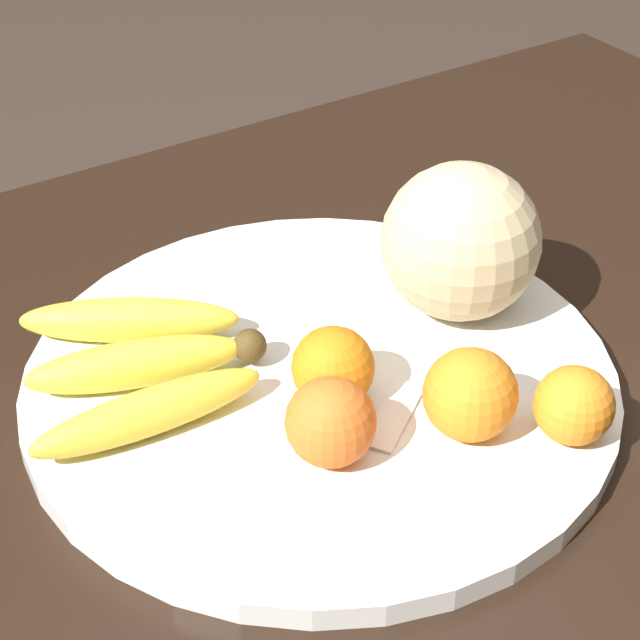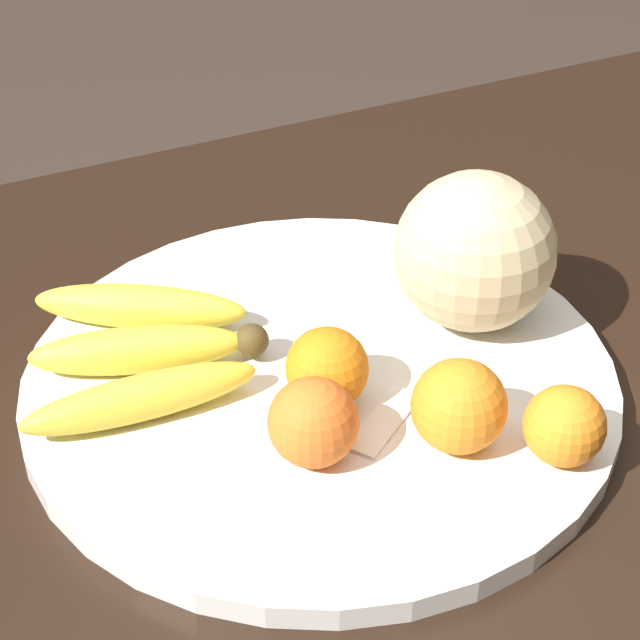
# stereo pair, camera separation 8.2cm
# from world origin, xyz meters

# --- Properties ---
(kitchen_table) EXTENTS (1.49, 0.86, 0.77)m
(kitchen_table) POSITION_xyz_m (0.00, 0.00, 0.67)
(kitchen_table) COLOR black
(kitchen_table) RESTS_ON ground_plane
(fruit_bowl) EXTENTS (0.47, 0.47, 0.02)m
(fruit_bowl) POSITION_xyz_m (-0.02, 0.02, 0.78)
(fruit_bowl) COLOR white
(fruit_bowl) RESTS_ON kitchen_table
(melon) EXTENTS (0.13, 0.13, 0.13)m
(melon) POSITION_xyz_m (-0.16, 0.01, 0.86)
(melon) COLOR #C6B284
(melon) RESTS_ON fruit_bowl
(banana_bunch) EXTENTS (0.21, 0.20, 0.04)m
(banana_bunch) POSITION_xyz_m (0.11, -0.04, 0.81)
(banana_bunch) COLOR #473819
(banana_bunch) RESTS_ON fruit_bowl
(orange_front_left) EXTENTS (0.06, 0.06, 0.06)m
(orange_front_left) POSITION_xyz_m (-0.13, 0.19, 0.82)
(orange_front_left) COLOR orange
(orange_front_left) RESTS_ON fruit_bowl
(orange_front_right) EXTENTS (0.06, 0.06, 0.06)m
(orange_front_right) POSITION_xyz_m (-0.01, 0.06, 0.82)
(orange_front_right) COLOR orange
(orange_front_right) RESTS_ON fruit_bowl
(orange_mid_center) EXTENTS (0.07, 0.07, 0.07)m
(orange_mid_center) POSITION_xyz_m (0.03, 0.11, 0.82)
(orange_mid_center) COLOR orange
(orange_mid_center) RESTS_ON fruit_bowl
(orange_back_left) EXTENTS (0.07, 0.07, 0.07)m
(orange_back_left) POSITION_xyz_m (-0.07, 0.14, 0.82)
(orange_back_left) COLOR orange
(orange_back_left) RESTS_ON fruit_bowl
(produce_tag) EXTENTS (0.08, 0.07, 0.00)m
(produce_tag) POSITION_xyz_m (-0.04, 0.10, 0.79)
(produce_tag) COLOR white
(produce_tag) RESTS_ON fruit_bowl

